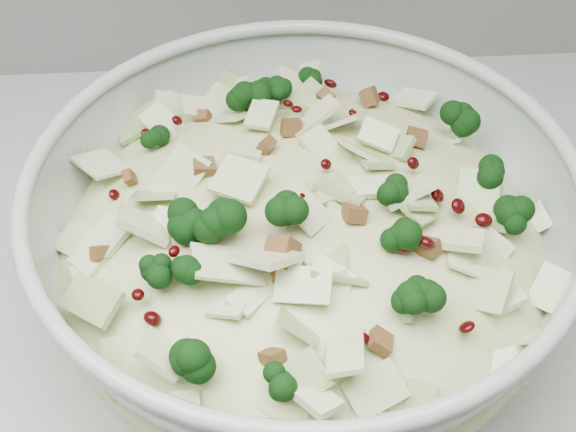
# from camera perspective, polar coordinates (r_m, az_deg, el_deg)

# --- Properties ---
(mixing_bowl) EXTENTS (0.43, 0.43, 0.17)m
(mixing_bowl) POSITION_cam_1_polar(r_m,az_deg,el_deg) (0.63, 1.08, -2.37)
(mixing_bowl) COLOR #A1B1A5
(mixing_bowl) RESTS_ON counter
(salad) EXTENTS (0.50, 0.50, 0.17)m
(salad) POSITION_cam_1_polar(r_m,az_deg,el_deg) (0.61, 1.12, -0.68)
(salad) COLOR #C4C989
(salad) RESTS_ON mixing_bowl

